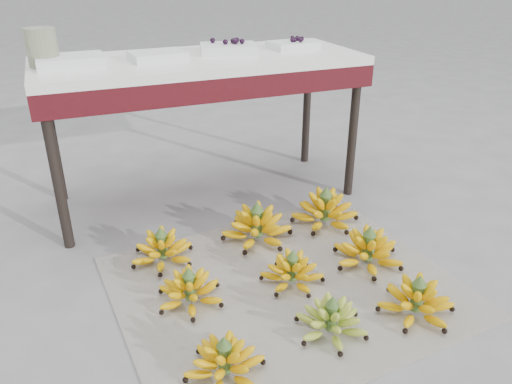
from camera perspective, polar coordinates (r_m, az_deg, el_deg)
name	(u,v)px	position (r m, az deg, el deg)	size (l,w,h in m)	color
ground	(269,298)	(1.90, 1.47, -12.04)	(60.00, 60.00, 0.00)	slate
newspaper_mat	(286,286)	(1.95, 3.44, -10.66)	(1.25, 1.05, 0.01)	silver
bunch_front_left	(225,362)	(1.57, -3.59, -18.85)	(0.29, 0.29, 0.15)	#FFBF00
bunch_front_center	(331,320)	(1.73, 8.59, -14.29)	(0.30, 0.30, 0.15)	olive
bunch_front_right	(416,301)	(1.87, 17.87, -11.74)	(0.34, 0.34, 0.16)	#FFBF00
bunch_mid_left	(190,290)	(1.85, -7.56, -11.09)	(0.29, 0.29, 0.15)	#FFBF00
bunch_mid_center	(292,272)	(1.94, 4.15, -9.06)	(0.29, 0.29, 0.15)	#FFBF00
bunch_mid_right	(368,250)	(2.09, 12.68, -6.54)	(0.37, 0.37, 0.17)	#FFBF00
bunch_back_left	(162,249)	(2.10, -10.66, -6.46)	(0.31, 0.31, 0.16)	#FFBF00
bunch_back_center	(257,227)	(2.20, 0.12, -3.98)	(0.38, 0.38, 0.19)	#FFBF00
bunch_back_right	(325,211)	(2.36, 7.88, -2.14)	(0.38, 0.38, 0.19)	#FFBF00
vendor_table	(201,74)	(2.44, -6.25, 13.23)	(1.51, 0.60, 0.72)	black
tray_far_left	(71,61)	(2.32, -20.42, 13.86)	(0.28, 0.20, 0.04)	silver
tray_left	(158,56)	(2.35, -11.16, 15.02)	(0.26, 0.20, 0.04)	silver
tray_right	(229,48)	(2.49, -3.16, 16.08)	(0.30, 0.25, 0.07)	silver
tray_far_right	(293,45)	(2.61, 4.27, 16.44)	(0.24, 0.18, 0.06)	silver
glass_jar	(42,47)	(2.34, -23.25, 14.94)	(0.13, 0.13, 0.16)	beige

